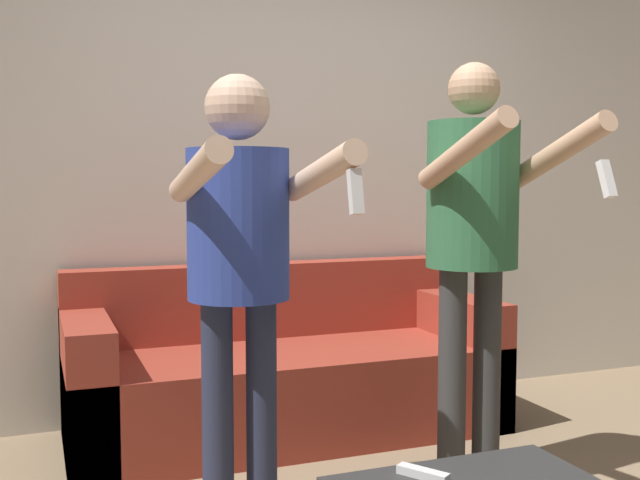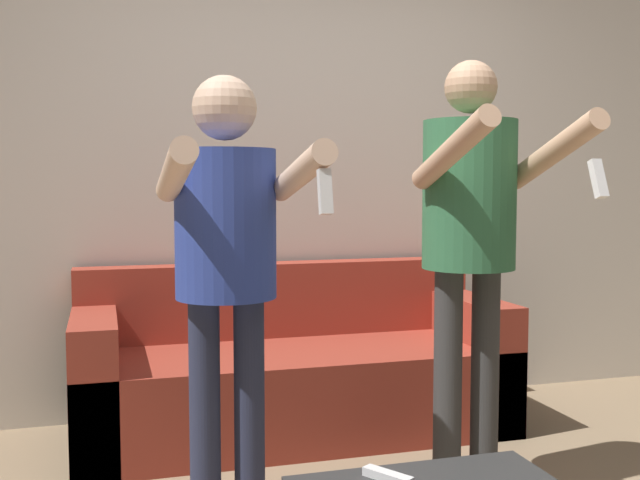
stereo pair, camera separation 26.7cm
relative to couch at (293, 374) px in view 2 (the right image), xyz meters
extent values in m
cube|color=silver|center=(0.16, 0.43, 1.07)|extent=(6.40, 0.06, 2.70)
cube|color=#9E3828|center=(0.00, -0.04, -0.07)|extent=(2.06, 0.80, 0.42)
cube|color=#9E3828|center=(0.00, 0.28, 0.33)|extent=(2.06, 0.16, 0.38)
cube|color=#9E3828|center=(-0.93, -0.04, 0.03)|extent=(0.20, 0.80, 0.63)
cube|color=#9E3828|center=(0.93, -0.04, 0.03)|extent=(0.20, 0.80, 0.63)
cylinder|color=#282D47|center=(-0.55, -0.91, 0.13)|extent=(0.11, 0.11, 0.81)
cylinder|color=#282D47|center=(-0.39, -0.91, 0.13)|extent=(0.11, 0.11, 0.81)
cylinder|color=#2D429E|center=(-0.47, -0.91, 0.79)|extent=(0.35, 0.35, 0.52)
sphere|color=beige|center=(-0.47, -0.91, 1.19)|extent=(0.22, 0.22, 0.22)
cylinder|color=beige|center=(-0.67, -1.18, 0.97)|extent=(0.08, 0.57, 0.19)
cylinder|color=beige|center=(-0.27, -1.18, 0.97)|extent=(0.08, 0.57, 0.19)
cube|color=white|center=(-0.27, -1.46, 0.91)|extent=(0.04, 0.05, 0.13)
cylinder|color=#383838|center=(0.39, -0.91, 0.16)|extent=(0.11, 0.11, 0.89)
cylinder|color=#383838|center=(0.55, -0.91, 0.16)|extent=(0.11, 0.11, 0.89)
cylinder|color=#337047|center=(0.47, -0.91, 0.89)|extent=(0.36, 0.36, 0.57)
sphere|color=tan|center=(0.47, -0.91, 1.30)|extent=(0.20, 0.20, 0.20)
cylinder|color=tan|center=(0.27, -1.16, 1.05)|extent=(0.08, 0.54, 0.27)
cylinder|color=tan|center=(0.67, -1.16, 1.05)|extent=(0.08, 0.54, 0.27)
cube|color=white|center=(0.67, -1.41, 0.95)|extent=(0.04, 0.07, 0.13)
cube|color=white|center=(-0.15, -1.65, 0.14)|extent=(0.11, 0.15, 0.02)
camera|label=1|loc=(-1.13, -3.41, 0.93)|focal=42.00mm
camera|label=2|loc=(-0.88, -3.50, 0.93)|focal=42.00mm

